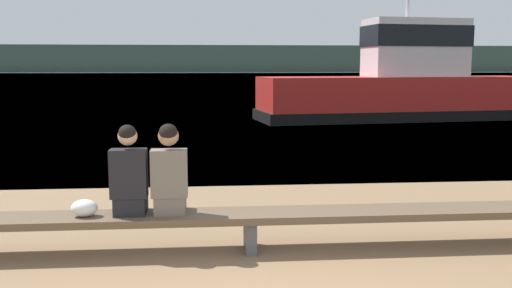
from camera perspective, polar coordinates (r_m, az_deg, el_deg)
The scene contains 7 objects.
water_surface at distance 129.61m, azimuth -4.95°, elevation 6.92°, with size 240.00×240.00×0.00m, color teal.
far_shoreline at distance 190.32m, azimuth -5.01°, elevation 8.49°, with size 600.00×12.00×8.55m, color #384233.
bench_main at distance 6.40m, azimuth -0.61°, elevation -7.43°, with size 8.53×0.55×0.43m.
person_left at distance 6.34m, azimuth -12.57°, elevation -3.16°, with size 0.39×0.41×0.99m.
person_right at distance 6.29m, azimuth -8.66°, elevation -3.00°, with size 0.39×0.42×1.00m.
shopping_bag at distance 6.45m, azimuth -16.79°, elevation -6.15°, with size 0.29×0.22×0.19m.
tugboat_red at distance 22.68m, azimuth 14.58°, elevation 5.44°, with size 11.32×4.28×6.99m.
Camera 1 is at (-0.24, -3.44, 2.05)m, focal length 40.00 mm.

